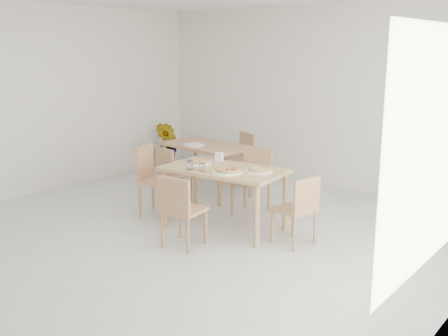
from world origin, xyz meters
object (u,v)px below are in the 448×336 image
Objects in this scene: chair_east at (299,206)px; chair_back_s at (171,171)px; plate_empty at (194,145)px; tumbler_b at (202,167)px; tumbler_a at (190,165)px; napkin_holder at (219,158)px; plate_pepperoni at (227,172)px; pizza_margherita at (199,161)px; chair_north at (254,176)px; potted_plant at (167,145)px; pizza_mushroom at (259,169)px; chair_back_n at (242,155)px; main_table at (224,175)px; second_table at (207,150)px; chair_south at (180,207)px; pizza_pepperoni at (227,170)px; plate_margherita at (199,163)px; plate_mushroom at (259,171)px; chair_west at (154,175)px.

chair_back_s is at bearing -85.97° from chair_east.
tumbler_b is at bearing -45.11° from plate_empty.
napkin_holder is at bearing 88.27° from tumbler_a.
plate_pepperoni is 0.61m from pizza_margherita.
chair_north is 1.32m from chair_east.
tumbler_a and potted_plant have the same top height.
chair_back_n reaches higher than pizza_mushroom.
napkin_holder is at bearing 106.28° from tumbler_b.
main_table is at bearing 136.96° from plate_pepperoni.
tumbler_a is at bearing -61.96° from chair_east.
chair_north is at bearing 106.66° from plate_pepperoni.
napkin_holder reaches higher than second_table.
chair_south reaches higher than chair_east.
main_table is 3.45m from potted_plant.
second_table is at bearing 123.78° from tumbler_a.
potted_plant is (-2.59, 2.23, -0.37)m from tumbler_a.
pizza_pepperoni is 1.13× the size of plate_empty.
plate_margherita is at bearing -104.04° from pizza_margherita.
chair_north reaches higher than plate_empty.
pizza_margherita and pizza_mushroom have the same top height.
plate_mushroom is at bearing 6.04° from pizza_margherita.
pizza_margherita reaches higher than main_table.
pizza_pepperoni reaches higher than plate_mushroom.
tumbler_a is 1.68m from second_table.
pizza_mushroom is at bearing -100.58° from chair_west.
plate_margherita is at bearing 171.76° from main_table.
plate_mushroom is 0.96× the size of pizza_margherita.
potted_plant reaches higher than chair_south.
chair_east is at bearing -105.03° from chair_west.
pizza_mushroom and pizza_pepperoni have the same top height.
chair_south reaches higher than plate_pepperoni.
plate_margherita is (-0.31, -0.74, 0.26)m from chair_north.
plate_margherita is at bearing -135.73° from napkin_holder.
pizza_margherita is 1.24m from plate_empty.
pizza_mushroom reaches higher than chair_back_s.
chair_south reaches higher than plate_margherita.
plate_pepperoni reaches higher than second_table.
pizza_pepperoni is at bearing -34.53° from potted_plant.
pizza_pepperoni is at bearing 168.87° from chair_back_s.
chair_south reaches higher than pizza_margherita.
chair_back_n is at bearing 110.91° from pizza_margherita.
pizza_mushroom reaches higher than second_table.
chair_back_s is at bearing -88.14° from second_table.
pizza_margherita is 3.11m from potted_plant.
plate_empty is (-1.28, 0.90, 0.10)m from main_table.
plate_mushroom is 0.81m from tumbler_a.
chair_south is 2.18m from plate_empty.
pizza_pepperoni is 1.85m from second_table.
tumbler_a is 0.13× the size of potted_plant.
chair_back_n is (-1.10, 1.83, -0.18)m from main_table.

